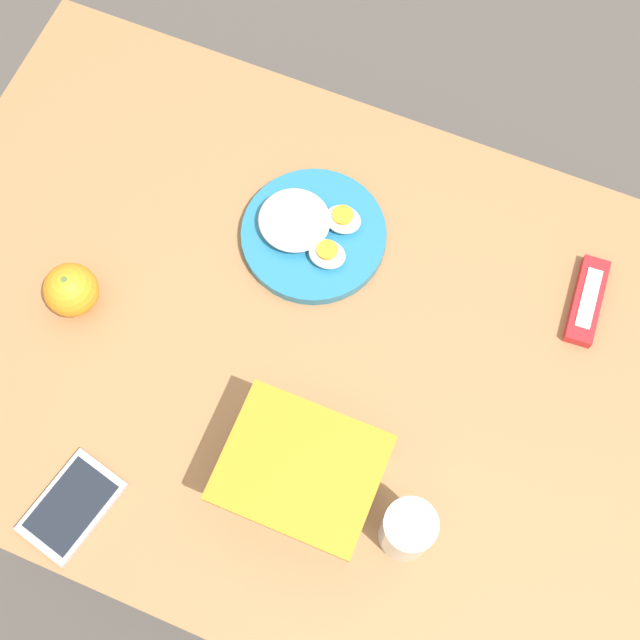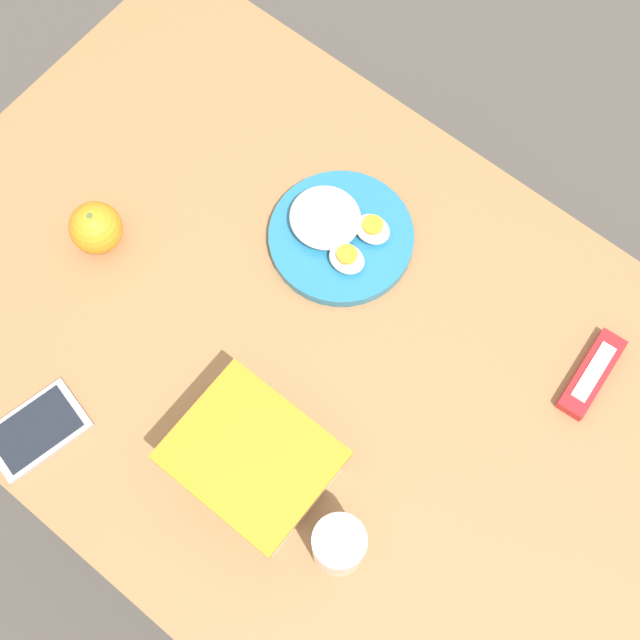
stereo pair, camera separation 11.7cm
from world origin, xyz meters
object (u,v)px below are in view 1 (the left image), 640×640
(rice_plate, at_px, (310,231))
(drinking_glass, at_px, (407,530))
(orange_fruit, at_px, (71,290))
(food_container, at_px, (302,476))
(candy_bar, at_px, (587,301))
(cell_phone, at_px, (72,507))

(rice_plate, relative_size, drinking_glass, 1.97)
(orange_fruit, xyz_separation_m, drinking_glass, (-0.52, 0.13, 0.01))
(food_container, relative_size, drinking_glass, 1.79)
(orange_fruit, relative_size, rice_plate, 0.36)
(food_container, height_order, drinking_glass, same)
(rice_plate, height_order, drinking_glass, drinking_glass)
(orange_fruit, height_order, candy_bar, orange_fruit)
(food_container, xyz_separation_m, rice_plate, (0.12, -0.32, -0.03))
(food_container, bearing_deg, drinking_glass, 175.02)
(drinking_glass, bearing_deg, rice_plate, -51.68)
(cell_phone, bearing_deg, drinking_glass, -162.35)
(orange_fruit, bearing_deg, drinking_glass, 166.47)
(orange_fruit, bearing_deg, candy_bar, -157.98)
(orange_fruit, bearing_deg, cell_phone, 116.51)
(orange_fruit, height_order, drinking_glass, drinking_glass)
(food_container, xyz_separation_m, candy_bar, (-0.26, -0.37, -0.04))
(candy_bar, relative_size, cell_phone, 0.92)
(candy_bar, bearing_deg, food_container, 54.88)
(rice_plate, height_order, candy_bar, rice_plate)
(candy_bar, height_order, drinking_glass, drinking_glass)
(rice_plate, bearing_deg, candy_bar, -172.53)
(orange_fruit, relative_size, cell_phone, 0.52)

